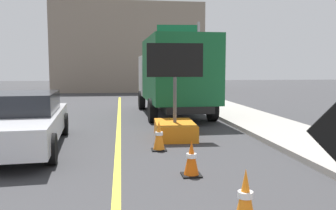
% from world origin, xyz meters
% --- Properties ---
extents(lane_center_stripe, '(0.14, 36.00, 0.01)m').
position_xyz_m(lane_center_stripe, '(0.00, 6.00, 0.00)').
color(lane_center_stripe, yellow).
rests_on(lane_center_stripe, ground).
extents(arrow_board_trailer, '(1.60, 1.85, 2.70)m').
position_xyz_m(arrow_board_trailer, '(1.62, 9.22, 0.48)').
color(arrow_board_trailer, orange).
rests_on(arrow_board_trailer, ground).
extents(box_truck, '(2.74, 6.92, 3.20)m').
position_xyz_m(box_truck, '(2.32, 14.11, 1.76)').
color(box_truck, black).
rests_on(box_truck, ground).
extents(pickup_car, '(2.27, 5.32, 1.38)m').
position_xyz_m(pickup_car, '(-2.37, 8.38, 0.70)').
color(pickup_car, silver).
rests_on(pickup_car, ground).
extents(highway_guide_sign, '(2.79, 0.31, 5.00)m').
position_xyz_m(highway_guide_sign, '(4.35, 22.11, 3.42)').
color(highway_guide_sign, gray).
rests_on(highway_guide_sign, ground).
extents(far_building_block, '(12.75, 7.55, 7.53)m').
position_xyz_m(far_building_block, '(0.78, 32.50, 3.76)').
color(far_building_block, gray).
rests_on(far_building_block, ground).
extents(traffic_cone_near_sign, '(0.36, 0.36, 0.76)m').
position_xyz_m(traffic_cone_near_sign, '(1.60, 3.32, 0.38)').
color(traffic_cone_near_sign, black).
rests_on(traffic_cone_near_sign, ground).
extents(traffic_cone_mid_lane, '(0.36, 0.36, 0.67)m').
position_xyz_m(traffic_cone_mid_lane, '(1.37, 5.54, 0.33)').
color(traffic_cone_mid_lane, black).
rests_on(traffic_cone_mid_lane, ground).
extents(traffic_cone_far_lane, '(0.36, 0.36, 0.73)m').
position_xyz_m(traffic_cone_far_lane, '(0.99, 7.69, 0.36)').
color(traffic_cone_far_lane, black).
rests_on(traffic_cone_far_lane, ground).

